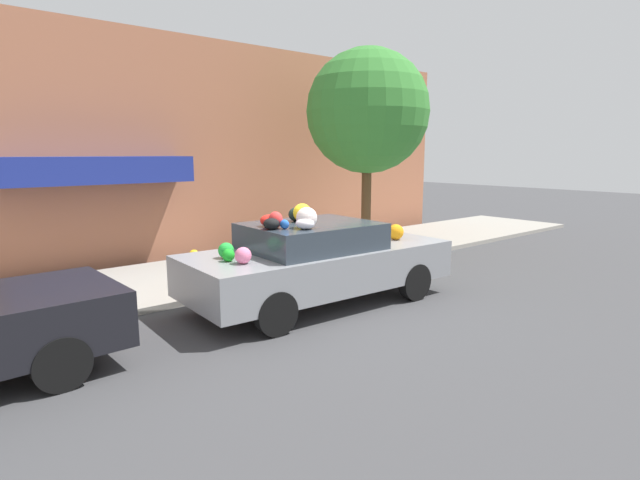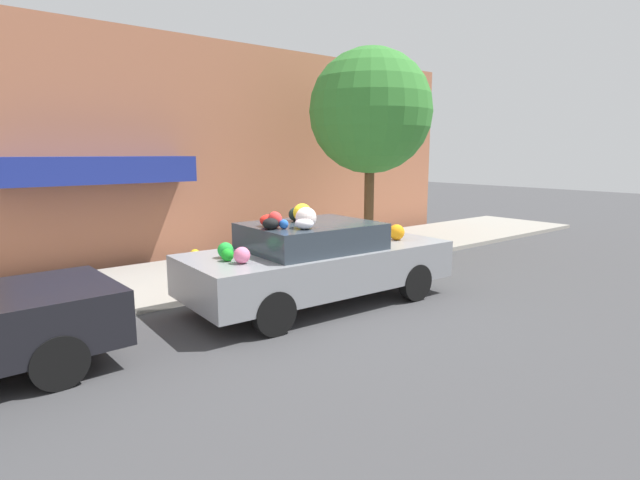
% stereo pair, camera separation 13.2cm
% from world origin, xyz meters
% --- Properties ---
extents(ground_plane, '(60.00, 60.00, 0.00)m').
position_xyz_m(ground_plane, '(0.00, 0.00, 0.00)').
color(ground_plane, '#424244').
extents(sidewalk_curb, '(24.00, 3.20, 0.11)m').
position_xyz_m(sidewalk_curb, '(0.00, 2.70, 0.05)').
color(sidewalk_curb, '#9E998E').
rests_on(sidewalk_curb, ground).
extents(building_facade, '(18.00, 1.20, 5.23)m').
position_xyz_m(building_facade, '(-0.13, 4.91, 2.59)').
color(building_facade, '#B26B4C').
rests_on(building_facade, ground).
extents(street_tree, '(2.99, 2.99, 4.90)m').
position_xyz_m(street_tree, '(3.59, 2.28, 3.50)').
color(street_tree, brown).
rests_on(street_tree, sidewalk_curb).
extents(fire_hydrant, '(0.20, 0.20, 0.70)m').
position_xyz_m(fire_hydrant, '(-1.35, 1.72, 0.45)').
color(fire_hydrant, gold).
rests_on(fire_hydrant, sidewalk_curb).
extents(art_car, '(4.66, 2.05, 1.71)m').
position_xyz_m(art_car, '(-0.05, -0.21, 0.75)').
color(art_car, gray).
rests_on(art_car, ground).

